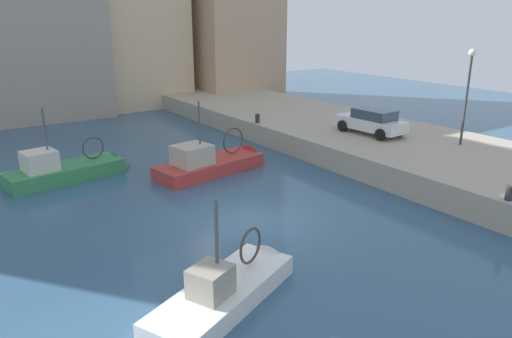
% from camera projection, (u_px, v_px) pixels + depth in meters
% --- Properties ---
extents(water_surface, '(80.00, 80.00, 0.00)m').
position_uv_depth(water_surface, '(248.00, 222.00, 18.69)').
color(water_surface, '#335675').
rests_on(water_surface, ground).
extents(quay_wall, '(9.00, 56.00, 1.20)m').
position_uv_depth(quay_wall, '(436.00, 159.00, 24.72)').
color(quay_wall, '#ADA08C').
rests_on(quay_wall, ground).
extents(fishing_boat_green, '(6.37, 2.68, 4.42)m').
position_uv_depth(fishing_boat_green, '(72.00, 176.00, 23.59)').
color(fishing_boat_green, '#388951').
rests_on(fishing_boat_green, ground).
extents(fishing_boat_white, '(5.99, 3.81, 3.91)m').
position_uv_depth(fishing_boat_white, '(232.00, 294.00, 13.67)').
color(fishing_boat_white, white).
rests_on(fishing_boat_white, ground).
extents(fishing_boat_red, '(6.68, 2.97, 4.61)m').
position_uv_depth(fishing_boat_red, '(215.00, 168.00, 24.68)').
color(fishing_boat_red, '#BC3833').
rests_on(fishing_boat_red, ground).
extents(parked_car_white, '(1.99, 4.06, 1.42)m').
position_uv_depth(parked_car_white, '(372.00, 121.00, 27.13)').
color(parked_car_white, silver).
rests_on(parked_car_white, quay_wall).
extents(mooring_bollard_south, '(0.28, 0.28, 0.55)m').
position_uv_depth(mooring_bollard_south, '(509.00, 193.00, 17.51)').
color(mooring_bollard_south, '#2D2D33').
rests_on(mooring_bollard_south, quay_wall).
extents(mooring_bollard_mid, '(0.28, 0.28, 0.55)m').
position_uv_depth(mooring_bollard_mid, '(257.00, 118.00, 30.06)').
color(mooring_bollard_mid, '#2D2D33').
rests_on(mooring_bollard_mid, quay_wall).
extents(quay_streetlamp, '(0.36, 0.36, 4.83)m').
position_uv_depth(quay_streetlamp, '(469.00, 81.00, 24.12)').
color(quay_streetlamp, '#38383D').
rests_on(quay_streetlamp, quay_wall).
extents(waterfront_building_west_mid, '(11.22, 8.61, 14.95)m').
position_uv_depth(waterfront_building_west_mid, '(19.00, 16.00, 35.95)').
color(waterfront_building_west_mid, '#A39384').
rests_on(waterfront_building_west_mid, ground).
extents(waterfront_building_east_mid, '(7.77, 8.76, 17.53)m').
position_uv_depth(waterfront_building_east_mid, '(226.00, 1.00, 44.02)').
color(waterfront_building_east_mid, tan).
rests_on(waterfront_building_east_mid, ground).
extents(waterfront_building_east, '(8.06, 7.48, 13.03)m').
position_uv_depth(waterfront_building_east, '(132.00, 28.00, 41.32)').
color(waterfront_building_east, beige).
rests_on(waterfront_building_east, ground).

